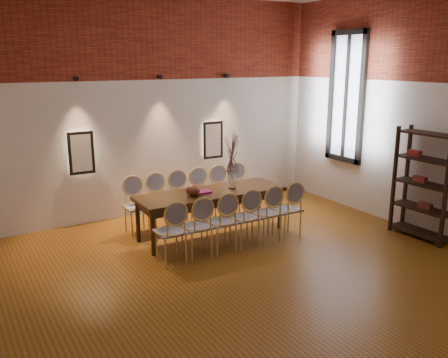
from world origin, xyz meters
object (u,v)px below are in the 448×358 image
chair_near_d (244,217)px  chair_far_e (223,193)px  chair_near_f (287,209)px  chair_near_b (197,227)px  chair_far_c (182,199)px  chair_near_e (266,213)px  chair_far_b (160,203)px  chair_far_a (137,207)px  chair_far_f (242,190)px  chair_far_d (203,196)px  vase (232,180)px  chair_near_a (171,232)px  chair_near_c (221,222)px  dining_table (212,213)px  book (202,192)px  shelving_rack (425,184)px  bowl (193,190)px

chair_near_d → chair_far_e: size_ratio=1.00×
chair_near_f → chair_far_e: size_ratio=1.00×
chair_near_b → chair_far_c: (0.43, 1.36, 0.00)m
chair_near_e → chair_far_b: same height
chair_far_a → chair_far_f: same height
chair_near_d → chair_far_b: size_ratio=1.00×
chair_far_d → vase: size_ratio=3.13×
chair_near_f → chair_far_e: same height
chair_near_f → chair_far_a: 2.49m
chair_far_d → chair_near_a: bearing=47.5°
chair_near_c → chair_far_f: size_ratio=1.00×
chair_near_e → chair_near_f: (0.42, -0.01, 0.00)m
chair_near_a → chair_near_d: size_ratio=1.00×
chair_near_a → chair_far_b: size_ratio=1.00×
dining_table → chair_near_e: bearing=-47.5°
chair_far_e → book: 1.09m
vase → book: (-0.56, 0.00, -0.14)m
chair_near_a → chair_near_e: same height
chair_far_f → shelving_rack: 3.17m
chair_near_b → bowl: 0.78m
chair_near_a → vase: vase is taller
book → chair_near_c: bearing=-93.7°
chair_near_e → chair_near_a: bearing=180.0°
dining_table → chair_near_f: 1.25m
chair_near_f → bowl: 1.59m
dining_table → chair_near_e: chair_near_e is taller
chair_far_c → vase: bearing=131.3°
chair_near_b → chair_near_f: bearing=-0.0°
chair_near_c → bowl: chair_near_c is taller
chair_near_e → bowl: 1.23m
vase → chair_far_c: bearing=130.6°
chair_near_a → chair_far_b: 1.43m
chair_far_d → book: bearing=60.9°
chair_near_a → chair_far_b: (0.43, 1.36, 0.00)m
chair_far_e → vase: (-0.24, -0.68, 0.43)m
chair_near_f → chair_far_f: bearing=90.0°
chair_near_d → chair_far_c: size_ratio=1.00×
chair_far_d → shelving_rack: shelving_rack is taller
dining_table → chair_near_b: 0.93m
chair_near_b → bowl: bearing=67.7°
chair_near_c → chair_far_b: 1.43m
chair_far_c → bowl: bearing=77.9°
chair_far_e → book: (-0.81, -0.68, 0.30)m
chair_far_e → book: size_ratio=3.62×
chair_near_c → chair_far_b: same height
chair_far_f → bowl: (-1.42, -0.71, 0.37)m
chair_near_b → chair_near_a: bearing=180.0°
dining_table → chair_far_f: (1.05, 0.67, 0.09)m
chair_near_d → chair_far_d: bearing=90.0°
chair_near_b → chair_far_b: (0.02, 1.36, 0.00)m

